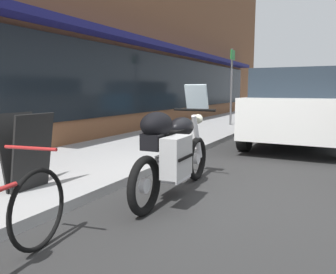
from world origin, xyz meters
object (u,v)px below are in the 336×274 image
Objects in this scene: sandwich_board_sign at (26,151)px; parking_sign_pole at (232,81)px; touring_motorcycle at (173,149)px; parked_car_down_block at (308,99)px; parked_minivan at (302,106)px.

parking_sign_pole reaches higher than sandwich_board_sign.
sandwich_board_sign is 0.36× the size of parking_sign_pole.
touring_motorcycle is 7.91m from parking_sign_pole.
touring_motorcycle is 0.45× the size of parked_car_down_block.
parking_sign_pole reaches higher than parked_minivan.
touring_motorcycle is at bearing 169.33° from parked_minivan.
parked_minivan is at bearing -176.85° from parked_car_down_block.
touring_motorcycle reaches higher than sandwich_board_sign.
parked_car_down_block is (12.33, -2.17, 0.34)m from sandwich_board_sign.
parked_car_down_block reaches higher than touring_motorcycle.
parked_car_down_block is at bearing -2.98° from touring_motorcycle.
touring_motorcycle is at bearing -62.56° from sandwich_board_sign.
sandwich_board_sign is 12.53m from parked_car_down_block.
parked_minivan reaches higher than touring_motorcycle.
parking_sign_pole is at bearing 43.62° from parked_minivan.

